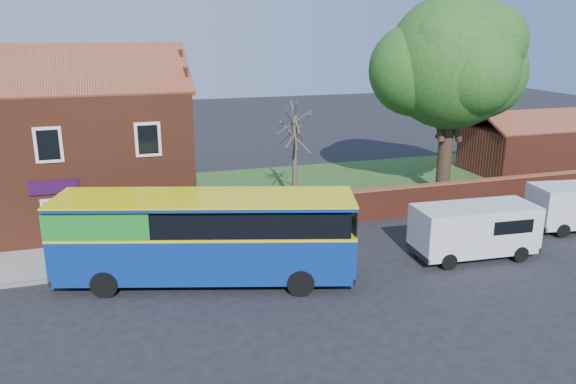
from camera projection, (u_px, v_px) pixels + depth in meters
name	position (u px, v px, depth m)	size (l,w,h in m)	color
ground	(260.00, 303.00, 19.51)	(120.00, 120.00, 0.00)	black
pavement	(58.00, 263.00, 22.76)	(18.00, 3.50, 0.12)	gray
kerb	(54.00, 280.00, 21.15)	(18.00, 0.15, 0.14)	slate
grass_strip	(409.00, 181.00, 35.14)	(26.00, 12.00, 0.04)	#426B28
shop_building	(59.00, 153.00, 27.09)	(12.30, 8.13, 10.50)	maroon
boundary_wall	(466.00, 195.00, 29.42)	(22.00, 0.38, 1.60)	maroon
outbuilding	(531.00, 148.00, 37.27)	(8.20, 5.06, 4.17)	maroon
bus	(196.00, 234.00, 20.76)	(11.25, 5.74, 3.32)	navy
van_near	(475.00, 229.00, 23.21)	(5.18, 2.36, 2.22)	silver
large_tree	(451.00, 67.00, 30.40)	(9.05, 7.16, 11.04)	black
bare_tree	(295.00, 156.00, 29.66)	(2.00, 2.38, 5.33)	#4C4238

